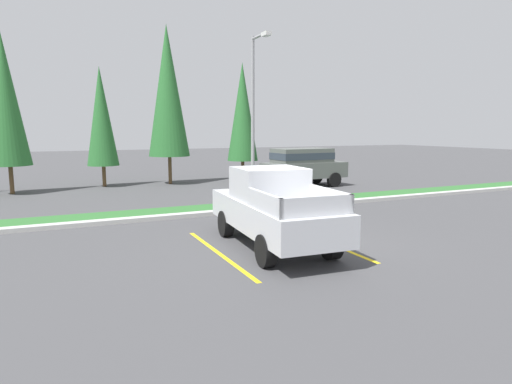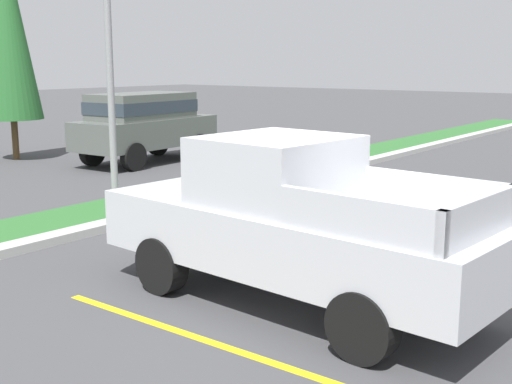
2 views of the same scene
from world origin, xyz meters
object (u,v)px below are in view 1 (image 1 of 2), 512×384
(street_light, at_px, (254,110))
(cypress_tree_left_inner, at_px, (5,99))
(cypress_tree_center, at_px, (101,117))
(cypress_tree_rightmost, at_px, (242,112))
(pickup_truck_main, at_px, (273,208))
(suv_distant, at_px, (303,164))
(cypress_tree_right_inner, at_px, (168,91))
(traffic_cone, at_px, (337,226))

(street_light, bearing_deg, cypress_tree_left_inner, 137.20)
(cypress_tree_center, distance_m, cypress_tree_rightmost, 7.95)
(pickup_truck_main, distance_m, cypress_tree_rightmost, 15.28)
(suv_distant, bearing_deg, street_light, -137.16)
(cypress_tree_right_inner, distance_m, traffic_cone, 15.39)
(cypress_tree_left_inner, xyz_separation_m, cypress_tree_center, (4.39, 1.04, -0.73))
(street_light, xyz_separation_m, cypress_tree_left_inner, (-9.13, 8.45, 0.66))
(pickup_truck_main, height_order, suv_distant, same)
(street_light, distance_m, cypress_tree_center, 10.60)
(pickup_truck_main, bearing_deg, traffic_cone, 5.25)
(street_light, height_order, cypress_tree_right_inner, cypress_tree_right_inner)
(cypress_tree_rightmost, distance_m, traffic_cone, 14.66)
(pickup_truck_main, height_order, street_light, street_light)
(traffic_cone, bearing_deg, cypress_tree_left_inner, 124.12)
(cypress_tree_left_inner, relative_size, cypress_tree_rightmost, 1.10)
(cypress_tree_right_inner, bearing_deg, cypress_tree_rightmost, -8.87)
(suv_distant, height_order, cypress_tree_rightmost, cypress_tree_rightmost)
(suv_distant, xyz_separation_m, street_light, (-5.13, -4.76, 2.64))
(traffic_cone, bearing_deg, cypress_tree_center, 108.45)
(cypress_tree_center, height_order, traffic_cone, cypress_tree_center)
(street_light, bearing_deg, cypress_tree_rightmost, 69.71)
(cypress_tree_center, relative_size, cypress_tree_rightmost, 0.92)
(cypress_tree_rightmost, bearing_deg, cypress_tree_center, 172.92)
(suv_distant, height_order, cypress_tree_right_inner, cypress_tree_right_inner)
(cypress_tree_left_inner, bearing_deg, traffic_cone, -55.88)
(cypress_tree_left_inner, height_order, traffic_cone, cypress_tree_left_inner)
(traffic_cone, bearing_deg, pickup_truck_main, -174.75)
(pickup_truck_main, height_order, cypress_tree_rightmost, cypress_tree_rightmost)
(cypress_tree_left_inner, height_order, cypress_tree_right_inner, cypress_tree_right_inner)
(cypress_tree_center, relative_size, cypress_tree_right_inner, 0.73)
(suv_distant, bearing_deg, cypress_tree_rightmost, 117.87)
(pickup_truck_main, xyz_separation_m, traffic_cone, (2.23, 0.21, -0.75))
(pickup_truck_main, height_order, cypress_tree_left_inner, cypress_tree_left_inner)
(cypress_tree_rightmost, bearing_deg, suv_distant, -62.13)
(suv_distant, height_order, cypress_tree_left_inner, cypress_tree_left_inner)
(cypress_tree_center, bearing_deg, traffic_cone, -71.55)
(suv_distant, distance_m, cypress_tree_left_inner, 15.09)
(cypress_tree_left_inner, bearing_deg, street_light, -42.80)
(pickup_truck_main, relative_size, suv_distant, 1.14)
(cypress_tree_right_inner, height_order, cypress_tree_rightmost, cypress_tree_right_inner)
(pickup_truck_main, relative_size, cypress_tree_center, 0.83)
(suv_distant, bearing_deg, cypress_tree_left_inner, 165.47)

